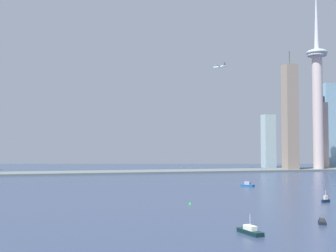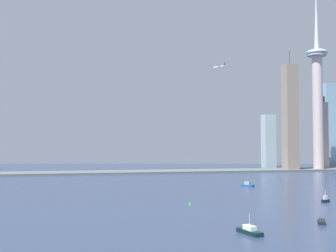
% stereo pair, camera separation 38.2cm
% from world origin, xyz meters
% --- Properties ---
extents(waterfront_pier, '(850.33, 66.85, 2.65)m').
position_xyz_m(waterfront_pier, '(0.00, 539.88, 1.33)').
color(waterfront_pier, '#525D5E').
rests_on(waterfront_pier, ground).
extents(observation_tower, '(35.60, 35.60, 321.83)m').
position_xyz_m(observation_tower, '(265.80, 530.65, 138.86)').
color(observation_tower, beige).
rests_on(observation_tower, ground).
extents(skyscraper_1, '(24.80, 27.25, 162.50)m').
position_xyz_m(skyscraper_1, '(343.68, 617.59, 81.25)').
color(skyscraper_1, '#7FA9BF').
rests_on(skyscraper_1, ground).
extents(skyscraper_2, '(22.24, 20.50, 101.09)m').
position_xyz_m(skyscraper_2, '(224.82, 633.22, 50.55)').
color(skyscraper_2, '#A4BDBE').
rests_on(skyscraper_2, ground).
extents(skyscraper_4, '(21.04, 20.80, 200.80)m').
position_xyz_m(skyscraper_4, '(210.90, 526.07, 88.99)').
color(skyscraper_4, gray).
rests_on(skyscraper_4, ground).
extents(skyscraper_5, '(14.71, 14.42, 66.29)m').
position_xyz_m(skyscraper_5, '(268.56, 636.60, 30.70)').
color(skyscraper_5, gray).
rests_on(skyscraper_5, ground).
extents(skyscraper_6, '(15.19, 25.42, 129.21)m').
position_xyz_m(skyscraper_6, '(288.04, 557.32, 61.22)').
color(skyscraper_6, '#A7918C').
rests_on(skyscraper_6, ground).
extents(boat_0, '(8.19, 10.60, 3.27)m').
position_xyz_m(boat_0, '(-20.75, 81.77, 1.20)').
color(boat_0, black).
rests_on(boat_0, ground).
extents(boat_1, '(7.55, 16.92, 9.77)m').
position_xyz_m(boat_1, '(-70.33, 65.19, 1.53)').
color(boat_1, black).
rests_on(boat_1, ground).
extents(boat_2, '(12.21, 14.12, 4.79)m').
position_xyz_m(boat_2, '(28.76, 290.51, 1.71)').
color(boat_2, '#14518D').
rests_on(boat_2, ground).
extents(boat_3, '(7.32, 3.74, 9.13)m').
position_xyz_m(boat_3, '(32.90, 159.24, 1.84)').
color(boat_3, '#0D1E35').
rests_on(boat_3, ground).
extents(channel_buoy_0, '(1.96, 1.96, 1.85)m').
position_xyz_m(channel_buoy_0, '(-68.16, 173.11, 0.92)').
color(channel_buoy_0, green).
rests_on(channel_buoy_0, ground).
extents(airplane, '(24.05, 23.17, 7.27)m').
position_xyz_m(airplane, '(106.12, 578.06, 179.37)').
color(airplane, silver).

